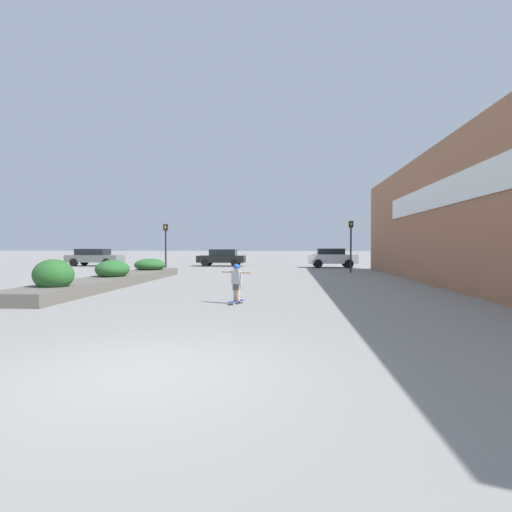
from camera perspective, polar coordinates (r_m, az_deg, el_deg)
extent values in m
plane|color=gray|center=(5.94, -15.18, -15.88)|extent=(300.00, 300.00, 0.00)
cube|color=#9E6647|center=(17.86, 26.77, 5.56)|extent=(0.60, 30.51, 6.21)
cube|color=white|center=(14.74, 30.59, 9.82)|extent=(0.06, 23.73, 1.12)
cube|color=#605B54|center=(19.33, -19.52, -3.30)|extent=(1.89, 13.95, 0.41)
ellipsoid|color=#286028|center=(14.99, -26.96, -2.40)|extent=(1.35, 1.16, 1.05)
ellipsoid|color=#286028|center=(19.06, -19.81, -1.80)|extent=(1.46, 1.64, 0.84)
ellipsoid|color=#286028|center=(23.82, -14.91, -1.24)|extent=(1.77, 1.70, 0.73)
cube|color=navy|center=(12.27, -2.80, -6.45)|extent=(0.49, 0.73, 0.01)
cylinder|color=beige|center=(12.53, -2.45, -6.56)|extent=(0.07, 0.07, 0.05)
cylinder|color=beige|center=(12.44, -1.84, -6.62)|extent=(0.07, 0.07, 0.05)
cylinder|color=beige|center=(12.12, -3.79, -6.83)|extent=(0.07, 0.07, 0.05)
cylinder|color=beige|center=(12.03, -3.16, -6.89)|extent=(0.07, 0.07, 0.05)
cylinder|color=tan|center=(12.27, -3.04, -5.20)|extent=(0.13, 0.13, 0.52)
cylinder|color=tan|center=(12.20, -2.56, -5.24)|extent=(0.13, 0.13, 0.52)
cube|color=#4C4C51|center=(12.22, -2.80, -4.45)|extent=(0.24, 0.22, 0.19)
cube|color=#B2B2B7|center=(12.19, -2.80, -3.06)|extent=(0.33, 0.26, 0.41)
cylinder|color=tan|center=(12.37, -4.10, -2.28)|extent=(0.37, 0.23, 0.07)
cylinder|color=tan|center=(11.99, -1.46, -2.39)|extent=(0.37, 0.23, 0.07)
sphere|color=tan|center=(12.17, -2.81, -1.70)|extent=(0.17, 0.17, 0.17)
sphere|color=blue|center=(12.17, -2.81, -1.57)|extent=(0.19, 0.19, 0.19)
cube|color=navy|center=(34.44, 30.18, -0.66)|extent=(3.81, 1.90, 0.59)
cube|color=black|center=(34.49, 30.42, 0.21)|extent=(2.09, 1.67, 0.46)
cylinder|color=black|center=(33.14, 29.00, -1.23)|extent=(0.70, 0.22, 0.70)
cylinder|color=black|center=(34.78, 27.78, -1.10)|extent=(0.70, 0.22, 0.70)
cylinder|color=black|center=(34.17, 32.61, -1.20)|extent=(0.70, 0.22, 0.70)
cylinder|color=black|center=(35.77, 31.26, -1.08)|extent=(0.70, 0.22, 0.70)
cube|color=silver|center=(33.57, 10.86, -0.40)|extent=(3.97, 1.75, 0.75)
cube|color=black|center=(33.54, 10.59, 0.65)|extent=(2.18, 1.54, 0.48)
cylinder|color=black|center=(34.56, 12.74, -0.98)|extent=(0.71, 0.22, 0.71)
cylinder|color=black|center=(32.91, 13.14, -1.10)|extent=(0.71, 0.22, 0.71)
cylinder|color=black|center=(34.31, 8.66, -0.98)|extent=(0.71, 0.22, 0.71)
cylinder|color=black|center=(32.64, 8.87, -1.10)|extent=(0.71, 0.22, 0.71)
cube|color=black|center=(35.68, -4.95, -0.43)|extent=(4.20, 1.82, 0.61)
cube|color=black|center=(35.64, -4.69, 0.51)|extent=(2.31, 1.60, 0.56)
cylinder|color=black|center=(35.09, -7.29, -0.97)|extent=(0.66, 0.22, 0.66)
cylinder|color=black|center=(36.78, -6.73, -0.86)|extent=(0.66, 0.22, 0.66)
cylinder|color=black|center=(34.64, -3.07, -0.99)|extent=(0.66, 0.22, 0.66)
cylinder|color=black|center=(36.35, -2.70, -0.87)|extent=(0.66, 0.22, 0.66)
cube|color=slate|center=(38.54, -22.01, -0.34)|extent=(4.76, 1.92, 0.64)
cube|color=black|center=(38.61, -22.27, 0.55)|extent=(2.62, 1.69, 0.55)
cylinder|color=black|center=(38.74, -19.45, -0.78)|extent=(0.70, 0.22, 0.70)
cylinder|color=black|center=(37.08, -20.61, -0.88)|extent=(0.70, 0.22, 0.70)
cylinder|color=black|center=(40.04, -23.31, -0.75)|extent=(0.70, 0.22, 0.70)
cylinder|color=black|center=(38.44, -24.59, -0.84)|extent=(0.70, 0.22, 0.70)
cylinder|color=black|center=(28.71, -12.77, 0.71)|extent=(0.11, 0.11, 2.88)
cube|color=black|center=(28.74, -12.79, 4.02)|extent=(0.28, 0.20, 0.45)
sphere|color=#2D2823|center=(28.64, -12.86, 4.34)|extent=(0.15, 0.15, 0.15)
sphere|color=orange|center=(28.63, -12.86, 4.04)|extent=(0.15, 0.15, 0.15)
sphere|color=#2D2823|center=(28.62, -12.86, 3.74)|extent=(0.15, 0.15, 0.15)
cylinder|color=black|center=(27.49, 13.39, 0.82)|extent=(0.11, 0.11, 3.02)
cube|color=black|center=(27.53, 13.41, 4.44)|extent=(0.28, 0.20, 0.45)
sphere|color=#2D2823|center=(27.42, 13.45, 4.76)|extent=(0.15, 0.15, 0.15)
sphere|color=orange|center=(27.41, 13.45, 4.45)|extent=(0.15, 0.15, 0.15)
sphere|color=#2D2823|center=(27.40, 13.45, 4.14)|extent=(0.15, 0.15, 0.15)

